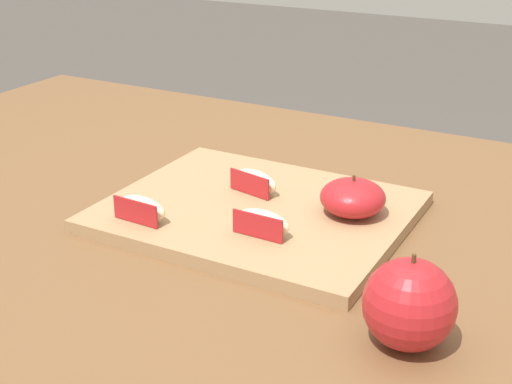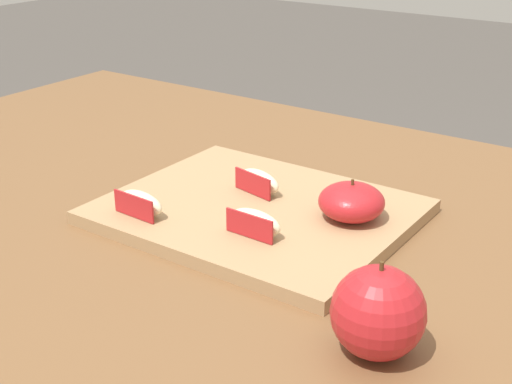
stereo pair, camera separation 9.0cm
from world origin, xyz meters
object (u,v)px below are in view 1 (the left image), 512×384
Objects in this scene: apple_wedge_back at (255,181)px; apple_wedge_front at (262,222)px; cutting_board at (256,212)px; apple_half_skin_up at (353,198)px; apple_wedge_left at (141,208)px; whole_apple_crimson at (409,304)px.

apple_wedge_front is at bearing -57.42° from apple_wedge_back.
apple_wedge_back is at bearing 120.21° from cutting_board.
apple_half_skin_up is 0.26m from apple_wedge_left.
whole_apple_crimson reaches higher than apple_wedge_left.
cutting_board is at bearing -59.79° from apple_wedge_back.
apple_half_skin_up is (0.12, 0.04, 0.03)m from cutting_board.
cutting_board is at bearing 44.41° from apple_wedge_left.
apple_wedge_front is (0.04, -0.07, 0.02)m from cutting_board.
apple_wedge_left is at bearing 168.56° from whole_apple_crimson.
whole_apple_crimson reaches higher than apple_wedge_front.
apple_wedge_back is at bearing 142.26° from whole_apple_crimson.
cutting_board is 5.14× the size of apple_wedge_back.
whole_apple_crimson is (0.21, -0.11, 0.01)m from apple_wedge_front.
whole_apple_crimson is at bearing -56.89° from apple_half_skin_up.
apple_wedge_front is 0.13m from apple_wedge_back.
apple_half_skin_up reaches higher than apple_wedge_front.
apple_half_skin_up is at bearing 55.04° from apple_wedge_front.
apple_wedge_front is 0.96× the size of apple_wedge_back.
cutting_board is at bearing 124.00° from apple_wedge_front.
apple_wedge_back is at bearing 178.48° from apple_half_skin_up.
apple_wedge_left is at bearing -166.34° from apple_wedge_front.
apple_wedge_front is at bearing 152.65° from whole_apple_crimson.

